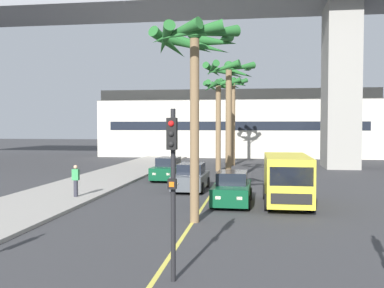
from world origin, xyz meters
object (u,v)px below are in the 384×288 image
at_px(car_queue_front, 191,178).
at_px(pedestrian_near_crosswalk, 76,180).
at_px(car_queue_third, 232,189).
at_px(delivery_van, 287,178).
at_px(palm_tree_far_median, 194,55).
at_px(palm_tree_farthest_median, 233,94).
at_px(palm_tree_near_median, 219,99).
at_px(car_queue_second, 168,169).
at_px(traffic_light_median_near, 173,171).
at_px(palm_tree_mid_median, 229,85).

xyz_separation_m(car_queue_front, pedestrian_near_crosswalk, (-5.33, -4.11, 0.28)).
xyz_separation_m(car_queue_front, car_queue_third, (2.62, -4.23, 0.00)).
height_order(car_queue_front, pedestrian_near_crosswalk, pedestrian_near_crosswalk).
bearing_deg(delivery_van, car_queue_third, -178.46).
distance_m(palm_tree_far_median, pedestrian_near_crosswalk, 9.69).
height_order(delivery_van, palm_tree_farthest_median, palm_tree_farthest_median).
xyz_separation_m(palm_tree_farthest_median, pedestrian_near_crosswalk, (-6.91, -20.40, -5.67)).
bearing_deg(palm_tree_near_median, delivery_van, -73.05).
bearing_deg(palm_tree_farthest_median, car_queue_third, -87.09).
bearing_deg(car_queue_second, palm_tree_farthest_median, 71.68).
height_order(traffic_light_median_near, pedestrian_near_crosswalk, traffic_light_median_near).
bearing_deg(palm_tree_mid_median, car_queue_front, -121.91).
xyz_separation_m(car_queue_front, palm_tree_farthest_median, (1.58, 16.30, 5.95)).
bearing_deg(delivery_van, palm_tree_near_median, 106.95).
xyz_separation_m(car_queue_third, palm_tree_near_median, (-1.96, 14.98, 5.16)).
distance_m(delivery_van, palm_tree_near_median, 16.25).
distance_m(car_queue_second, palm_tree_far_median, 14.72).
bearing_deg(car_queue_third, palm_tree_near_median, 97.44).
bearing_deg(palm_tree_mid_median, car_queue_third, -84.95).
bearing_deg(car_queue_front, traffic_light_median_near, -83.19).
relative_size(palm_tree_far_median, palm_tree_farthest_median, 0.93).
distance_m(palm_tree_near_median, palm_tree_farthest_median, 5.67).
distance_m(delivery_van, palm_tree_mid_median, 9.49).
relative_size(car_queue_third, palm_tree_farthest_median, 0.50).
bearing_deg(palm_tree_far_median, car_queue_second, 105.74).
bearing_deg(car_queue_front, palm_tree_mid_median, 58.09).
bearing_deg(pedestrian_near_crosswalk, traffic_light_median_near, -56.99).
height_order(car_queue_front, delivery_van, delivery_van).
xyz_separation_m(car_queue_third, palm_tree_mid_median, (-0.65, 7.39, 5.67)).
distance_m(car_queue_second, traffic_light_median_near, 20.19).
relative_size(car_queue_front, traffic_light_median_near, 0.98).
height_order(delivery_van, palm_tree_near_median, palm_tree_near_median).
bearing_deg(pedestrian_near_crosswalk, palm_tree_far_median, -32.96).
bearing_deg(delivery_van, palm_tree_farthest_median, 100.06).
height_order(palm_tree_mid_median, pedestrian_near_crosswalk, palm_tree_mid_median).
relative_size(car_queue_second, palm_tree_far_median, 0.54).
bearing_deg(palm_tree_near_median, palm_tree_far_median, -87.88).
xyz_separation_m(car_queue_third, traffic_light_median_near, (-0.82, -10.86, 1.99)).
bearing_deg(palm_tree_far_median, traffic_light_median_near, -86.32).
distance_m(car_queue_third, pedestrian_near_crosswalk, 7.96).
xyz_separation_m(car_queue_second, palm_tree_far_median, (3.67, -13.04, 5.76)).
bearing_deg(palm_tree_near_median, palm_tree_farthest_median, 80.63).
height_order(car_queue_second, pedestrian_near_crosswalk, pedestrian_near_crosswalk).
bearing_deg(car_queue_front, palm_tree_far_median, -80.76).
bearing_deg(car_queue_front, palm_tree_near_median, 86.47).
bearing_deg(car_queue_front, palm_tree_farthest_median, 84.47).
bearing_deg(palm_tree_farthest_median, car_queue_front, -95.53).
xyz_separation_m(traffic_light_median_near, palm_tree_near_median, (-1.14, 25.84, 3.17)).
xyz_separation_m(palm_tree_near_median, pedestrian_near_crosswalk, (-5.99, -14.86, -4.89)).
xyz_separation_m(car_queue_second, palm_tree_mid_median, (4.27, -1.42, 5.67)).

